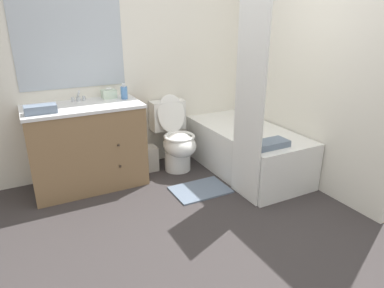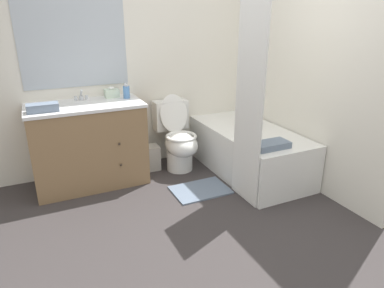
{
  "view_description": "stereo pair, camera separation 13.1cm",
  "coord_description": "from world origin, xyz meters",
  "px_view_note": "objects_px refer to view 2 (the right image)",
  "views": [
    {
      "loc": [
        -1.29,
        -1.97,
        1.67
      ],
      "look_at": [
        0.13,
        0.76,
        0.52
      ],
      "focal_mm": 32.0,
      "sensor_mm": 36.0,
      "label": 1
    },
    {
      "loc": [
        -1.17,
        -2.03,
        1.67
      ],
      "look_at": [
        0.13,
        0.76,
        0.52
      ],
      "focal_mm": 32.0,
      "sensor_mm": 36.0,
      "label": 2
    }
  ],
  "objects_px": {
    "toilet": "(178,139)",
    "tissue_box": "(112,93)",
    "hand_towel_folded": "(43,108)",
    "bath_mat": "(200,190)",
    "sink_faucet": "(81,97)",
    "bathtub": "(248,150)",
    "soap_dispenser": "(126,92)",
    "wastebasket": "(150,158)",
    "vanity_cabinet": "(89,144)",
    "bath_towel_folded": "(271,145)"
  },
  "relations": [
    {
      "from": "tissue_box",
      "to": "bath_towel_folded",
      "type": "distance_m",
      "value": 1.73
    },
    {
      "from": "toilet",
      "to": "bath_towel_folded",
      "type": "height_order",
      "value": "toilet"
    },
    {
      "from": "vanity_cabinet",
      "to": "tissue_box",
      "type": "height_order",
      "value": "tissue_box"
    },
    {
      "from": "wastebasket",
      "to": "bath_towel_folded",
      "type": "xyz_separation_m",
      "value": [
        0.85,
        -1.08,
        0.39
      ]
    },
    {
      "from": "toilet",
      "to": "tissue_box",
      "type": "distance_m",
      "value": 0.88
    },
    {
      "from": "hand_towel_folded",
      "to": "bath_towel_folded",
      "type": "relative_size",
      "value": 0.78
    },
    {
      "from": "soap_dispenser",
      "to": "bath_towel_folded",
      "type": "xyz_separation_m",
      "value": [
        1.07,
        -1.08,
        -0.4
      ]
    },
    {
      "from": "sink_faucet",
      "to": "tissue_box",
      "type": "xyz_separation_m",
      "value": [
        0.31,
        -0.01,
        0.01
      ]
    },
    {
      "from": "sink_faucet",
      "to": "bath_mat",
      "type": "height_order",
      "value": "sink_faucet"
    },
    {
      "from": "vanity_cabinet",
      "to": "bath_mat",
      "type": "bearing_deg",
      "value": -34.65
    },
    {
      "from": "toilet",
      "to": "tissue_box",
      "type": "bearing_deg",
      "value": 162.22
    },
    {
      "from": "bathtub",
      "to": "tissue_box",
      "type": "height_order",
      "value": "tissue_box"
    },
    {
      "from": "bathtub",
      "to": "tissue_box",
      "type": "bearing_deg",
      "value": 154.68
    },
    {
      "from": "bathtub",
      "to": "bath_towel_folded",
      "type": "bearing_deg",
      "value": -104.11
    },
    {
      "from": "sink_faucet",
      "to": "hand_towel_folded",
      "type": "bearing_deg",
      "value": -140.22
    },
    {
      "from": "vanity_cabinet",
      "to": "sink_faucet",
      "type": "height_order",
      "value": "sink_faucet"
    },
    {
      "from": "vanity_cabinet",
      "to": "hand_towel_folded",
      "type": "relative_size",
      "value": 4.11
    },
    {
      "from": "vanity_cabinet",
      "to": "wastebasket",
      "type": "xyz_separation_m",
      "value": [
        0.66,
        0.05,
        -0.3
      ]
    },
    {
      "from": "sink_faucet",
      "to": "bath_towel_folded",
      "type": "xyz_separation_m",
      "value": [
        1.51,
        -1.2,
        -0.36
      ]
    },
    {
      "from": "tissue_box",
      "to": "wastebasket",
      "type": "bearing_deg",
      "value": -18.41
    },
    {
      "from": "tissue_box",
      "to": "bath_mat",
      "type": "bearing_deg",
      "value": -52.24
    },
    {
      "from": "bathtub",
      "to": "vanity_cabinet",
      "type": "bearing_deg",
      "value": 164.32
    },
    {
      "from": "toilet",
      "to": "bath_mat",
      "type": "relative_size",
      "value": 1.49
    },
    {
      "from": "sink_faucet",
      "to": "hand_towel_folded",
      "type": "relative_size",
      "value": 0.52
    },
    {
      "from": "toilet",
      "to": "wastebasket",
      "type": "bearing_deg",
      "value": 162.93
    },
    {
      "from": "bathtub",
      "to": "hand_towel_folded",
      "type": "xyz_separation_m",
      "value": [
        -2.04,
        0.32,
        0.64
      ]
    },
    {
      "from": "wastebasket",
      "to": "bathtub",
      "type": "bearing_deg",
      "value": -27.6
    },
    {
      "from": "tissue_box",
      "to": "hand_towel_folded",
      "type": "height_order",
      "value": "tissue_box"
    },
    {
      "from": "vanity_cabinet",
      "to": "bathtub",
      "type": "bearing_deg",
      "value": -15.68
    },
    {
      "from": "soap_dispenser",
      "to": "wastebasket",
      "type": "bearing_deg",
      "value": -1.71
    },
    {
      "from": "soap_dispenser",
      "to": "bath_mat",
      "type": "height_order",
      "value": "soap_dispenser"
    },
    {
      "from": "toilet",
      "to": "bath_towel_folded",
      "type": "relative_size",
      "value": 2.43
    },
    {
      "from": "soap_dispenser",
      "to": "hand_towel_folded",
      "type": "bearing_deg",
      "value": -166.17
    },
    {
      "from": "tissue_box",
      "to": "soap_dispenser",
      "type": "relative_size",
      "value": 0.92
    },
    {
      "from": "tissue_box",
      "to": "bath_mat",
      "type": "relative_size",
      "value": 0.26
    },
    {
      "from": "sink_faucet",
      "to": "toilet",
      "type": "height_order",
      "value": "sink_faucet"
    },
    {
      "from": "sink_faucet",
      "to": "wastebasket",
      "type": "relative_size",
      "value": 0.5
    },
    {
      "from": "wastebasket",
      "to": "tissue_box",
      "type": "relative_size",
      "value": 1.95
    },
    {
      "from": "toilet",
      "to": "bath_mat",
      "type": "distance_m",
      "value": 0.71
    },
    {
      "from": "tissue_box",
      "to": "hand_towel_folded",
      "type": "relative_size",
      "value": 0.53
    },
    {
      "from": "toilet",
      "to": "soap_dispenser",
      "type": "distance_m",
      "value": 0.78
    },
    {
      "from": "soap_dispenser",
      "to": "tissue_box",
      "type": "bearing_deg",
      "value": 139.85
    },
    {
      "from": "hand_towel_folded",
      "to": "bath_towel_folded",
      "type": "height_order",
      "value": "hand_towel_folded"
    },
    {
      "from": "soap_dispenser",
      "to": "bath_mat",
      "type": "relative_size",
      "value": 0.28
    },
    {
      "from": "vanity_cabinet",
      "to": "toilet",
      "type": "bearing_deg",
      "value": -2.45
    },
    {
      "from": "bath_mat",
      "to": "vanity_cabinet",
      "type": "bearing_deg",
      "value": 145.35
    },
    {
      "from": "bathtub",
      "to": "hand_towel_folded",
      "type": "height_order",
      "value": "hand_towel_folded"
    },
    {
      "from": "vanity_cabinet",
      "to": "tissue_box",
      "type": "relative_size",
      "value": 7.73
    },
    {
      "from": "toilet",
      "to": "hand_towel_folded",
      "type": "relative_size",
      "value": 3.1
    },
    {
      "from": "tissue_box",
      "to": "sink_faucet",
      "type": "bearing_deg",
      "value": 179.02
    }
  ]
}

